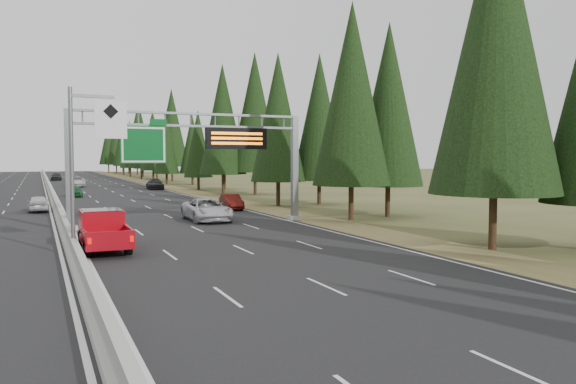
{
  "coord_description": "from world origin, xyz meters",
  "views": [
    {
      "loc": [
        -1.47,
        -3.34,
        4.74
      ],
      "look_at": [
        8.96,
        20.0,
        3.19
      ],
      "focal_mm": 35.0,
      "sensor_mm": 36.0,
      "label": 1
    }
  ],
  "objects": [
    {
      "name": "road",
      "position": [
        0.0,
        80.0,
        0.04
      ],
      "size": [
        32.0,
        260.0,
        0.08
      ],
      "primitive_type": "cube",
      "color": "black",
      "rests_on": "ground"
    },
    {
      "name": "shoulder_right",
      "position": [
        17.8,
        80.0,
        0.03
      ],
      "size": [
        3.6,
        260.0,
        0.06
      ],
      "primitive_type": "cube",
      "color": "olive",
      "rests_on": "ground"
    },
    {
      "name": "median_barrier",
      "position": [
        0.0,
        80.0,
        0.41
      ],
      "size": [
        0.7,
        260.0,
        0.85
      ],
      "color": "gray",
      "rests_on": "road"
    },
    {
      "name": "sign_gantry",
      "position": [
        8.92,
        34.88,
        5.27
      ],
      "size": [
        16.75,
        0.98,
        7.8
      ],
      "color": "slate",
      "rests_on": "road"
    },
    {
      "name": "hov_sign_pole",
      "position": [
        0.58,
        24.97,
        4.72
      ],
      "size": [
        2.8,
        0.5,
        8.0
      ],
      "color": "slate",
      "rests_on": "road"
    },
    {
      "name": "tree_row_right",
      "position": [
        22.07,
        70.1,
        9.27
      ],
      "size": [
        11.27,
        242.33,
        18.92
      ],
      "color": "black",
      "rests_on": "ground"
    },
    {
      "name": "silver_minivan",
      "position": [
        9.94,
        37.0,
        0.91
      ],
      "size": [
        2.84,
        6.03,
        1.67
      ],
      "primitive_type": "imported",
      "rotation": [
        0.0,
        0.0,
        -0.01
      ],
      "color": "silver",
      "rests_on": "road"
    },
    {
      "name": "red_pickup",
      "position": [
        1.5,
        26.67,
        1.18
      ],
      "size": [
        2.18,
        6.1,
        1.99
      ],
      "color": "black",
      "rests_on": "road"
    },
    {
      "name": "car_ahead_green",
      "position": [
        2.57,
        68.62,
        0.75
      ],
      "size": [
        1.63,
        3.98,
        1.35
      ],
      "primitive_type": "imported",
      "rotation": [
        0.0,
        0.0,
        -0.01
      ],
      "color": "#125022",
      "rests_on": "road"
    },
    {
      "name": "car_ahead_dkred",
      "position": [
        14.5,
        45.0,
        0.77
      ],
      "size": [
        1.83,
        4.31,
        1.38
      ],
      "primitive_type": "imported",
      "rotation": [
        0.0,
        0.0,
        -0.09
      ],
      "color": "#500F0B",
      "rests_on": "road"
    },
    {
      "name": "car_ahead_dkgrey",
      "position": [
        14.5,
        81.26,
        0.86
      ],
      "size": [
        2.45,
        5.47,
        1.56
      ],
      "primitive_type": "imported",
      "rotation": [
        0.0,
        0.0,
        -0.05
      ],
      "color": "black",
      "rests_on": "road"
    },
    {
      "name": "car_ahead_white",
      "position": [
        4.25,
        93.55,
        0.89
      ],
      "size": [
        3.12,
        6.02,
        1.62
      ],
      "primitive_type": "imported",
      "rotation": [
        0.0,
        0.0,
        -0.07
      ],
      "color": "silver",
      "rests_on": "road"
    },
    {
      "name": "car_ahead_far",
      "position": [
        2.03,
        123.6,
        0.91
      ],
      "size": [
        2.4,
        5.02,
        1.66
      ],
      "primitive_type": "imported",
      "rotation": [
        0.0,
        0.0,
        -0.09
      ],
      "color": "#232326",
      "rests_on": "road"
    },
    {
      "name": "car_onc_white",
      "position": [
        -1.5,
        50.09,
        0.79
      ],
      "size": [
        1.75,
        4.21,
        1.42
      ],
      "primitive_type": "imported",
      "rotation": [
        0.0,
        0.0,
        3.16
      ],
      "color": "silver",
      "rests_on": "road"
    }
  ]
}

